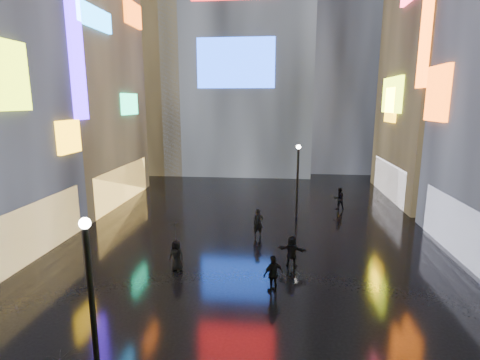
# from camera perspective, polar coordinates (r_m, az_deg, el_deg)

# --- Properties ---
(ground) EXTENTS (140.00, 140.00, 0.00)m
(ground) POSITION_cam_1_polar(r_m,az_deg,el_deg) (24.14, 1.96, -7.78)
(ground) COLOR black
(ground) RESTS_ON ground
(building_left_far) EXTENTS (10.28, 12.00, 22.00)m
(building_left_far) POSITION_cam_1_polar(r_m,az_deg,el_deg) (33.73, -26.43, 15.54)
(building_left_far) COLOR black
(building_left_far) RESTS_ON ground
(building_right_far) EXTENTS (10.28, 12.00, 28.00)m
(building_right_far) POSITION_cam_1_polar(r_m,az_deg,el_deg) (36.23, 31.29, 19.53)
(building_right_far) COLOR black
(building_right_far) RESTS_ON ground
(tower_flank_right) EXTENTS (12.00, 12.00, 34.00)m
(tower_flank_right) POSITION_cam_1_polar(r_m,az_deg,el_deg) (50.07, 15.50, 21.66)
(tower_flank_right) COLOR black
(tower_flank_right) RESTS_ON ground
(tower_flank_left) EXTENTS (10.00, 10.00, 26.00)m
(tower_flank_left) POSITION_cam_1_polar(r_m,az_deg,el_deg) (47.56, -13.84, 17.41)
(tower_flank_left) COLOR black
(tower_flank_left) RESTS_ON ground
(lamp_near) EXTENTS (0.30, 0.30, 5.20)m
(lamp_near) POSITION_cam_1_polar(r_m,az_deg,el_deg) (11.20, -21.69, -16.44)
(lamp_near) COLOR black
(lamp_near) RESTS_ON ground
(lamp_far) EXTENTS (0.30, 0.30, 5.20)m
(lamp_far) POSITION_cam_1_polar(r_m,az_deg,el_deg) (26.48, 8.77, 0.47)
(lamp_far) COLOR black
(lamp_far) RESTS_ON ground
(pedestrian_3) EXTENTS (1.03, 0.87, 1.65)m
(pedestrian_3) POSITION_cam_1_polar(r_m,az_deg,el_deg) (16.68, 5.11, -14.06)
(pedestrian_3) COLOR black
(pedestrian_3) RESTS_ON ground
(pedestrian_4) EXTENTS (0.84, 0.65, 1.53)m
(pedestrian_4) POSITION_cam_1_polar(r_m,az_deg,el_deg) (18.85, -9.65, -11.23)
(pedestrian_4) COLOR black
(pedestrian_4) RESTS_ON ground
(pedestrian_5) EXTENTS (1.53, 0.78, 1.58)m
(pedestrian_5) POSITION_cam_1_polar(r_m,az_deg,el_deg) (19.16, 7.90, -10.71)
(pedestrian_5) COLOR black
(pedestrian_5) RESTS_ON ground
(pedestrian_6) EXTENTS (0.75, 0.63, 1.76)m
(pedestrian_6) POSITION_cam_1_polar(r_m,az_deg,el_deg) (22.86, 2.79, -6.59)
(pedestrian_6) COLOR black
(pedestrian_6) RESTS_ON ground
(pedestrian_7) EXTENTS (0.91, 0.77, 1.68)m
(pedestrian_7) POSITION_cam_1_polar(r_m,az_deg,el_deg) (29.69, 14.87, -2.73)
(pedestrian_7) COLOR black
(pedestrian_7) RESTS_ON ground
(umbrella_2) EXTENTS (1.15, 1.17, 0.93)m
(umbrella_2) POSITION_cam_1_polar(r_m,az_deg,el_deg) (18.41, -9.79, -7.70)
(umbrella_2) COLOR black
(umbrella_2) RESTS_ON pedestrian_4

